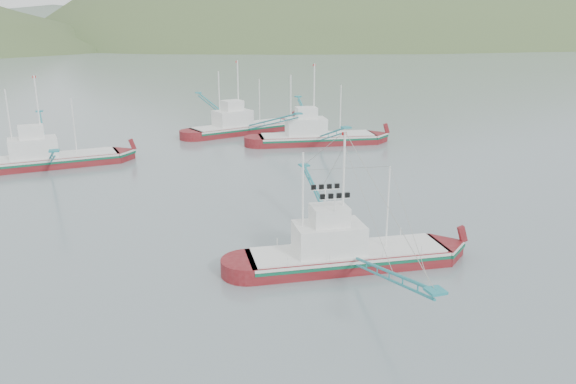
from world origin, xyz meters
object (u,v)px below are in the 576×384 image
object	(u,v)px
bg_boat_right	(316,130)
bg_boat_left	(46,153)
bg_boat_far	(241,119)
main_boat	(345,245)

from	to	relation	value
bg_boat_right	bg_boat_left	xyz separation A→B (m)	(-32.41, -2.00, -0.23)
bg_boat_right	bg_boat_far	size ratio (longest dim) A/B	1.02
main_boat	bg_boat_right	bearing A→B (deg)	77.54
bg_boat_left	main_boat	bearing A→B (deg)	-67.09
bg_boat_right	bg_boat_left	size ratio (longest dim) A/B	1.04
main_boat	bg_boat_far	bearing A→B (deg)	90.13
main_boat	bg_boat_right	world-z (taller)	bg_boat_right
bg_boat_right	bg_boat_far	bearing A→B (deg)	134.36
main_boat	bg_boat_left	size ratio (longest dim) A/B	0.89
bg_boat_far	bg_boat_right	bearing A→B (deg)	-70.99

